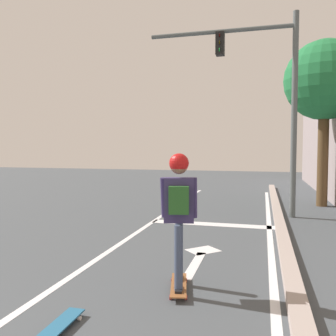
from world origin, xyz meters
name	(u,v)px	position (x,y,z in m)	size (l,w,h in m)	color
lane_line_center	(106,253)	(0.53, 6.00, 0.00)	(0.12, 20.00, 0.01)	silver
lane_line_curbside	(272,267)	(3.45, 6.00, 0.00)	(0.12, 20.00, 0.01)	silver
stop_bar	(212,224)	(2.06, 8.96, 0.00)	(3.07, 0.40, 0.01)	silver
lane_arrow_stem	(195,265)	(2.21, 5.80, 0.00)	(0.16, 1.40, 0.01)	silver
lane_arrow_head	(203,250)	(2.21, 6.65, 0.00)	(0.56, 0.44, 0.01)	silver
curb_strip	(289,264)	(3.70, 6.00, 0.07)	(0.24, 24.00, 0.14)	#A8978F
skateboard	(179,285)	(2.20, 4.70, 0.07)	(0.38, 0.88, 0.09)	brown
skater	(179,201)	(2.21, 4.69, 1.22)	(0.48, 0.64, 1.77)	#3E4A65
spare_skateboard	(59,325)	(1.24, 3.34, 0.06)	(0.23, 0.77, 0.08)	#235F86
traffic_signal_mast	(263,82)	(3.24, 10.46, 3.76)	(4.16, 0.34, 5.62)	#545C5D
roadside_tree	(325,82)	(5.18, 12.72, 4.08)	(2.58, 2.58, 5.43)	brown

